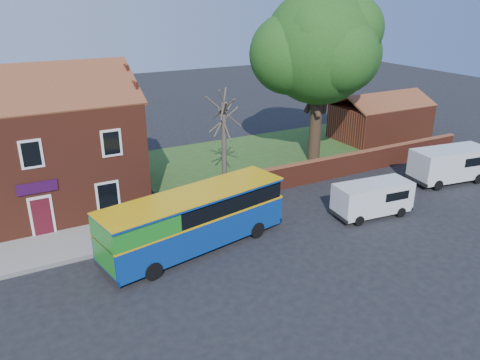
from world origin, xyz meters
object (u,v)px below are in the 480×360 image
bus (190,219)px  van_near (373,198)px  large_tree (319,50)px  van_far (450,163)px

bus → van_near: bearing=-18.0°
bus → large_tree: 17.56m
van_near → large_tree: (3.03, 9.78, 7.18)m
bus → van_near: (10.84, -1.25, -0.58)m
van_near → van_far: van_far is taller
van_far → van_near: bearing=-161.6°
bus → van_near: bus is taller
bus → large_tree: bearing=20.2°
large_tree → bus: bearing=-148.4°
van_near → van_far: 8.50m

